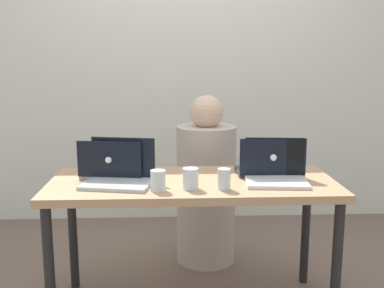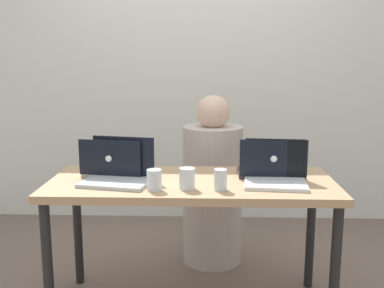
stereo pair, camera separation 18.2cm
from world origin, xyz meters
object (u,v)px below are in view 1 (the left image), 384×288
object	(u,v)px
laptop_back_right	(270,167)
laptop_back_left	(113,169)
person_at_center	(206,189)
water_glass_right	(224,180)
laptop_front_right	(276,173)
laptop_front_left	(119,174)
water_glass_center	(191,180)
water_glass_left	(158,182)

from	to	relation	value
laptop_back_right	laptop_back_left	distance (m)	0.84
person_at_center	water_glass_right	distance (m)	0.82
laptop_front_right	person_at_center	bearing A→B (deg)	120.46
person_at_center	laptop_back_left	bearing A→B (deg)	54.82
person_at_center	laptop_front_left	world-z (taller)	person_at_center
person_at_center	water_glass_right	size ratio (longest dim) A/B	10.84
laptop_front_left	water_glass_center	xyz separation A→B (m)	(0.36, -0.11, -0.00)
laptop_front_left	water_glass_right	bearing A→B (deg)	-2.85
water_glass_right	water_glass_left	bearing A→B (deg)	-178.42
person_at_center	laptop_front_left	distance (m)	0.86
laptop_front_right	water_glass_center	distance (m)	0.45
laptop_front_right	water_glass_right	size ratio (longest dim) A/B	3.17
laptop_front_right	laptop_front_left	xyz separation A→B (m)	(-0.80, 0.00, 0.00)
laptop_back_right	water_glass_left	size ratio (longest dim) A/B	3.49
water_glass_center	water_glass_left	bearing A→B (deg)	-170.79
laptop_front_right	laptop_back_left	world-z (taller)	laptop_front_right
water_glass_center	laptop_back_right	bearing A→B (deg)	29.26
person_at_center	laptop_back_right	size ratio (longest dim) A/B	3.17
water_glass_left	water_glass_right	bearing A→B (deg)	1.58
laptop_back_right	person_at_center	bearing A→B (deg)	-58.38
person_at_center	laptop_back_right	world-z (taller)	person_at_center
person_at_center	laptop_back_left	distance (m)	0.79
laptop_front_left	laptop_back_left	size ratio (longest dim) A/B	1.02
water_glass_right	water_glass_left	world-z (taller)	water_glass_right
laptop_back_right	water_glass_left	distance (m)	0.65
laptop_front_right	laptop_front_left	size ratio (longest dim) A/B	0.87
laptop_back_right	water_glass_left	bearing A→B (deg)	25.16
laptop_back_right	laptop_front_left	size ratio (longest dim) A/B	0.94
laptop_front_right	water_glass_left	distance (m)	0.61
laptop_front_right	water_glass_right	bearing A→B (deg)	-150.97
person_at_center	water_glass_center	bearing A→B (deg)	90.84
laptop_back_right	laptop_front_right	size ratio (longest dim) A/B	1.08
water_glass_center	water_glass_right	bearing A→B (deg)	-5.92
laptop_back_left	water_glass_left	size ratio (longest dim) A/B	3.63
laptop_back_right	water_glass_right	distance (m)	0.38
laptop_back_right	laptop_front_right	xyz separation A→B (m)	(0.00, -0.14, 0.00)
water_glass_right	laptop_back_left	bearing A→B (deg)	155.54
water_glass_right	water_glass_left	size ratio (longest dim) A/B	1.02
laptop_back_left	laptop_front_left	bearing A→B (deg)	118.38
laptop_back_right	laptop_back_left	size ratio (longest dim) A/B	0.96
laptop_front_left	laptop_back_left	bearing A→B (deg)	120.63
laptop_back_left	person_at_center	bearing A→B (deg)	-127.39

